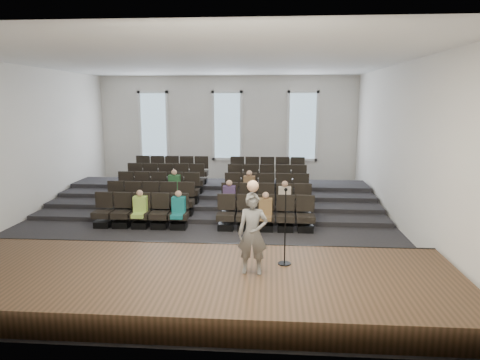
{
  "coord_description": "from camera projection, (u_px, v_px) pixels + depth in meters",
  "views": [
    {
      "loc": [
        2.07,
        -13.07,
        3.89
      ],
      "look_at": [
        1.08,
        0.5,
        1.34
      ],
      "focal_mm": 32.0,
      "sensor_mm": 36.0,
      "label": 1
    }
  ],
  "objects": [
    {
      "name": "stage",
      "position": [
        167.0,
        283.0,
        8.63
      ],
      "size": [
        11.8,
        3.6,
        0.5
      ],
      "primitive_type": "cube",
      "color": "#4B3120",
      "rests_on": "ground"
    },
    {
      "name": "speaker",
      "position": [
        253.0,
        234.0,
        8.38
      ],
      "size": [
        0.61,
        0.42,
        1.62
      ],
      "primitive_type": "imported",
      "rotation": [
        0.0,
        0.0,
        -0.05
      ],
      "color": "slate",
      "rests_on": "stage"
    },
    {
      "name": "seating_rows",
      "position": [
        212.0,
        193.0,
        15.06
      ],
      "size": [
        6.8,
        4.7,
        1.67
      ],
      "color": "black",
      "rests_on": "ground"
    },
    {
      "name": "mic_stand",
      "position": [
        285.0,
        242.0,
        8.89
      ],
      "size": [
        0.27,
        0.27,
        1.64
      ],
      "color": "black",
      "rests_on": "stage"
    },
    {
      "name": "wall_right",
      "position": [
        403.0,
        147.0,
        12.78
      ],
      "size": [
        0.04,
        14.0,
        5.0
      ],
      "primitive_type": "cube",
      "color": "white",
      "rests_on": "ground"
    },
    {
      "name": "wall_front",
      "position": [
        131.0,
        195.0,
        6.33
      ],
      "size": [
        12.0,
        0.04,
        5.0
      ],
      "primitive_type": "cube",
      "color": "white",
      "rests_on": "ground"
    },
    {
      "name": "risers",
      "position": [
        218.0,
        196.0,
        16.75
      ],
      "size": [
        11.8,
        4.8,
        0.6
      ],
      "color": "black",
      "rests_on": "ground"
    },
    {
      "name": "stage_lip",
      "position": [
        184.0,
        253.0,
        10.37
      ],
      "size": [
        11.8,
        0.06,
        0.52
      ],
      "primitive_type": "cube",
      "color": "black",
      "rests_on": "ground"
    },
    {
      "name": "audience",
      "position": [
        218.0,
        197.0,
        13.8
      ],
      "size": [
        4.85,
        2.64,
        1.1
      ],
      "color": "#AAD454",
      "rests_on": "seating_rows"
    },
    {
      "name": "ground",
      "position": [
        205.0,
        224.0,
        13.68
      ],
      "size": [
        14.0,
        14.0,
        0.0
      ],
      "primitive_type": "plane",
      "color": "black",
      "rests_on": "ground"
    },
    {
      "name": "wall_back",
      "position": [
        227.0,
        130.0,
        20.1
      ],
      "size": [
        12.0,
        0.04,
        5.0
      ],
      "primitive_type": "cube",
      "color": "white",
      "rests_on": "ground"
    },
    {
      "name": "ceiling",
      "position": [
        203.0,
        62.0,
        12.75
      ],
      "size": [
        12.0,
        14.0,
        0.02
      ],
      "primitive_type": "cube",
      "color": "white",
      "rests_on": "ground"
    },
    {
      "name": "windows",
      "position": [
        227.0,
        126.0,
        19.99
      ],
      "size": [
        8.44,
        0.1,
        3.24
      ],
      "color": "white",
      "rests_on": "wall_back"
    },
    {
      "name": "wall_left",
      "position": [
        18.0,
        144.0,
        13.65
      ],
      "size": [
        0.04,
        14.0,
        5.0
      ],
      "primitive_type": "cube",
      "color": "white",
      "rests_on": "ground"
    }
  ]
}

